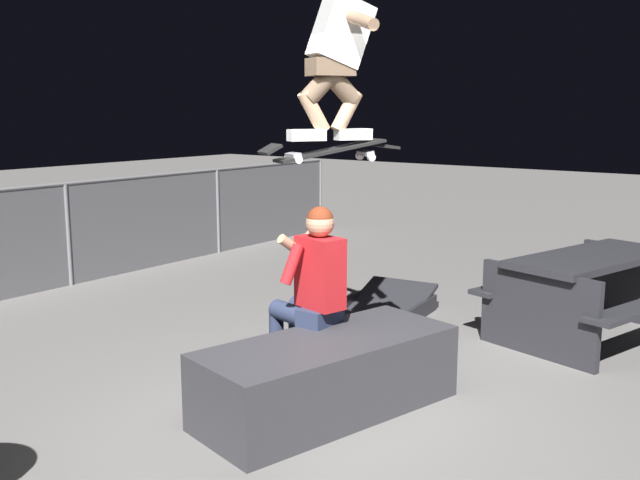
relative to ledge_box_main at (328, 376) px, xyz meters
name	(u,v)px	position (x,y,z in m)	size (l,w,h in m)	color
ground_plane	(333,421)	(-0.10, -0.12, -0.25)	(40.00, 40.00, 0.00)	slate
ledge_box_main	(328,376)	(0.00, 0.00, 0.00)	(1.78, 0.72, 0.50)	#38383D
person_sitting_on_ledge	(310,287)	(0.28, 0.36, 0.50)	(0.59, 0.79, 1.34)	#2D3856
skateboard	(330,151)	(0.44, 0.31, 1.45)	(0.99, 0.67, 0.15)	black
skater_airborne	(338,50)	(0.49, 0.28, 2.14)	(0.63, 0.81, 1.12)	white
kicker_ramp	(385,310)	(2.20, 0.91, -0.20)	(1.15, 0.87, 0.33)	#28282D
picnic_table_back	(592,283)	(2.67, -0.91, 0.25)	(1.99, 1.73, 0.75)	#28282D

